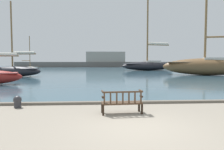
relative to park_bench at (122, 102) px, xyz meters
name	(u,v)px	position (x,y,z in m)	size (l,w,h in m)	color
ground_plane	(138,128)	(0.29, -1.85, -0.47)	(160.00, 160.00, 0.00)	gray
harbor_water	(103,70)	(0.29, 42.15, -0.43)	(100.00, 80.00, 0.08)	#385666
quay_edge_kerb	(123,102)	(0.29, 2.00, -0.41)	(40.00, 0.30, 0.12)	#675F54
park_bench	(122,102)	(0.00, 0.00, 0.00)	(1.63, 0.63, 0.92)	black
sailboat_outer_starboard	(14,70)	(-11.63, 20.13, 0.44)	(7.35, 3.24, 9.47)	black
sailboat_distant_harbor	(207,65)	(14.29, 20.95, 0.97)	(12.32, 6.63, 17.06)	brown
sailboat_mid_port	(30,68)	(-14.90, 37.44, 0.09)	(2.56, 6.26, 7.03)	silver
sailboat_far_starboard	(149,65)	(9.68, 36.25, 0.83)	(12.07, 5.79, 16.65)	black
mooring_bollard	(18,101)	(-4.54, 1.41, -0.19)	(0.36, 0.36, 0.53)	#2D2D33
far_breakwater	(103,63)	(0.64, 60.81, 1.04)	(53.20, 2.40, 4.92)	#66605B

